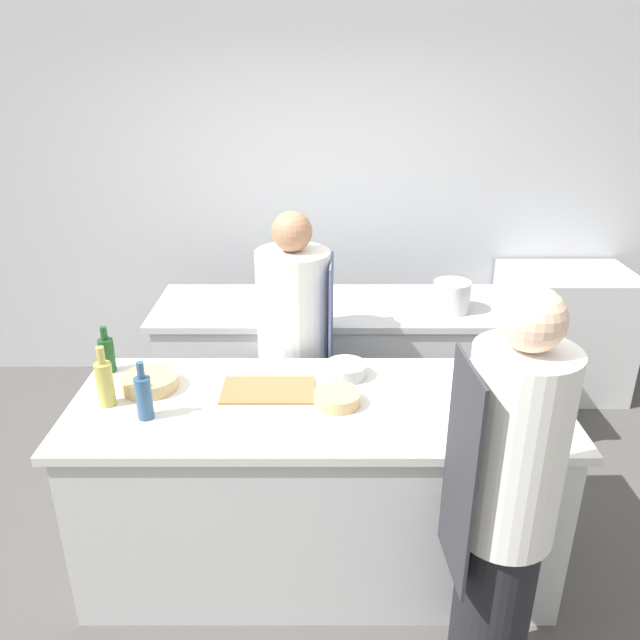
{
  "coord_description": "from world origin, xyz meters",
  "views": [
    {
      "loc": [
        0.01,
        -2.44,
        2.36
      ],
      "look_at": [
        0.0,
        0.35,
        1.16
      ],
      "focal_mm": 35.0,
      "sensor_mm": 36.0,
      "label": 1
    }
  ],
  "objects_px": {
    "bowl_mixing_large": "(348,370)",
    "bowl_ceramic_blue": "(339,398)",
    "bottle_vinegar": "(146,396)",
    "cup": "(522,391)",
    "chef_at_prep_near": "(506,515)",
    "bottle_olive_oil": "(107,382)",
    "oven_range": "(564,333)",
    "stockpot": "(454,296)",
    "chef_at_stove": "(297,356)",
    "bowl_prep_small": "(152,382)",
    "bottle_wine": "(481,382)",
    "bottle_cooking_oil": "(109,353)"
  },
  "relations": [
    {
      "from": "chef_at_stove",
      "to": "bottle_wine",
      "type": "height_order",
      "value": "chef_at_stove"
    },
    {
      "from": "oven_range",
      "to": "bottle_olive_oil",
      "type": "relative_size",
      "value": 3.28
    },
    {
      "from": "bottle_wine",
      "to": "bowl_mixing_large",
      "type": "xyz_separation_m",
      "value": [
        -0.59,
        0.21,
        -0.05
      ]
    },
    {
      "from": "stockpot",
      "to": "bottle_olive_oil",
      "type": "bearing_deg",
      "value": -147.58
    },
    {
      "from": "chef_at_stove",
      "to": "cup",
      "type": "distance_m",
      "value": 1.26
    },
    {
      "from": "bowl_mixing_large",
      "to": "bowl_ceramic_blue",
      "type": "bearing_deg",
      "value": -100.48
    },
    {
      "from": "oven_range",
      "to": "bowl_prep_small",
      "type": "xyz_separation_m",
      "value": [
        -2.58,
        -1.64,
        0.48
      ]
    },
    {
      "from": "chef_at_prep_near",
      "to": "bottle_olive_oil",
      "type": "xyz_separation_m",
      "value": [
        -1.6,
        0.66,
        0.16
      ]
    },
    {
      "from": "oven_range",
      "to": "bowl_mixing_large",
      "type": "distance_m",
      "value": 2.3
    },
    {
      "from": "bowl_mixing_large",
      "to": "bowl_ceramic_blue",
      "type": "relative_size",
      "value": 0.97
    },
    {
      "from": "bottle_olive_oil",
      "to": "bottle_vinegar",
      "type": "relative_size",
      "value": 1.07
    },
    {
      "from": "bottle_olive_oil",
      "to": "bowl_ceramic_blue",
      "type": "bearing_deg",
      "value": 0.17
    },
    {
      "from": "oven_range",
      "to": "cup",
      "type": "height_order",
      "value": "cup"
    },
    {
      "from": "chef_at_prep_near",
      "to": "bowl_ceramic_blue",
      "type": "relative_size",
      "value": 8.18
    },
    {
      "from": "bowl_mixing_large",
      "to": "bowl_prep_small",
      "type": "height_order",
      "value": "bowl_mixing_large"
    },
    {
      "from": "bottle_wine",
      "to": "bowl_mixing_large",
      "type": "distance_m",
      "value": 0.63
    },
    {
      "from": "oven_range",
      "to": "stockpot",
      "type": "bearing_deg",
      "value": -145.64
    },
    {
      "from": "bottle_vinegar",
      "to": "cup",
      "type": "distance_m",
      "value": 1.66
    },
    {
      "from": "oven_range",
      "to": "bowl_mixing_large",
      "type": "relative_size",
      "value": 4.57
    },
    {
      "from": "oven_range",
      "to": "bottle_cooking_oil",
      "type": "relative_size",
      "value": 3.91
    },
    {
      "from": "chef_at_prep_near",
      "to": "bowl_mixing_large",
      "type": "height_order",
      "value": "chef_at_prep_near"
    },
    {
      "from": "chef_at_prep_near",
      "to": "bottle_vinegar",
      "type": "distance_m",
      "value": 1.51
    },
    {
      "from": "chef_at_prep_near",
      "to": "cup",
      "type": "bearing_deg",
      "value": -23.46
    },
    {
      "from": "chef_at_prep_near",
      "to": "bottle_vinegar",
      "type": "xyz_separation_m",
      "value": [
        -1.4,
        0.56,
        0.16
      ]
    },
    {
      "from": "bowl_prep_small",
      "to": "bowl_ceramic_blue",
      "type": "bearing_deg",
      "value": -9.44
    },
    {
      "from": "bottle_wine",
      "to": "bottle_cooking_oil",
      "type": "height_order",
      "value": "bottle_cooking_oil"
    },
    {
      "from": "bottle_vinegar",
      "to": "cup",
      "type": "xyz_separation_m",
      "value": [
        1.65,
        0.15,
        -0.06
      ]
    },
    {
      "from": "bowl_mixing_large",
      "to": "bowl_prep_small",
      "type": "xyz_separation_m",
      "value": [
        -0.92,
        -0.12,
        -0.0
      ]
    },
    {
      "from": "chef_at_stove",
      "to": "bottle_cooking_oil",
      "type": "xyz_separation_m",
      "value": [
        -0.9,
        -0.4,
        0.21
      ]
    },
    {
      "from": "oven_range",
      "to": "bottle_vinegar",
      "type": "height_order",
      "value": "bottle_vinegar"
    },
    {
      "from": "chef_at_stove",
      "to": "chef_at_prep_near",
      "type": "bearing_deg",
      "value": 32.81
    },
    {
      "from": "chef_at_stove",
      "to": "stockpot",
      "type": "height_order",
      "value": "chef_at_stove"
    },
    {
      "from": "bottle_olive_oil",
      "to": "stockpot",
      "type": "height_order",
      "value": "bottle_olive_oil"
    },
    {
      "from": "bowl_mixing_large",
      "to": "bowl_ceramic_blue",
      "type": "distance_m",
      "value": 0.27
    },
    {
      "from": "chef_at_stove",
      "to": "bowl_prep_small",
      "type": "xyz_separation_m",
      "value": [
        -0.66,
        -0.57,
        0.15
      ]
    },
    {
      "from": "chef_at_prep_near",
      "to": "bottle_wine",
      "type": "height_order",
      "value": "chef_at_prep_near"
    },
    {
      "from": "bottle_olive_oil",
      "to": "bottle_wine",
      "type": "xyz_separation_m",
      "value": [
        1.66,
        0.06,
        -0.03
      ]
    },
    {
      "from": "bottle_vinegar",
      "to": "bowl_prep_small",
      "type": "bearing_deg",
      "value": 100.4
    },
    {
      "from": "stockpot",
      "to": "bottle_vinegar",
      "type": "bearing_deg",
      "value": -141.81
    },
    {
      "from": "oven_range",
      "to": "bowl_mixing_large",
      "type": "height_order",
      "value": "bowl_mixing_large"
    },
    {
      "from": "oven_range",
      "to": "bottle_wine",
      "type": "xyz_separation_m",
      "value": [
        -1.07,
        -1.73,
        0.53
      ]
    },
    {
      "from": "bottle_wine",
      "to": "chef_at_stove",
      "type": "bearing_deg",
      "value": 142.3
    },
    {
      "from": "chef_at_stove",
      "to": "bottle_vinegar",
      "type": "height_order",
      "value": "chef_at_stove"
    },
    {
      "from": "oven_range",
      "to": "bottle_vinegar",
      "type": "xyz_separation_m",
      "value": [
        -2.54,
        -1.89,
        0.56
      ]
    },
    {
      "from": "bowl_mixing_large",
      "to": "cup",
      "type": "height_order",
      "value": "cup"
    },
    {
      "from": "bowl_ceramic_blue",
      "to": "chef_at_stove",
      "type": "bearing_deg",
      "value": 106.88
    },
    {
      "from": "oven_range",
      "to": "chef_at_prep_near",
      "type": "height_order",
      "value": "chef_at_prep_near"
    },
    {
      "from": "chef_at_prep_near",
      "to": "bottle_wine",
      "type": "distance_m",
      "value": 0.74
    },
    {
      "from": "bottle_olive_oil",
      "to": "bottle_vinegar",
      "type": "distance_m",
      "value": 0.23
    },
    {
      "from": "oven_range",
      "to": "bowl_ceramic_blue",
      "type": "xyz_separation_m",
      "value": [
        -1.71,
        -1.78,
        0.48
      ]
    }
  ]
}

